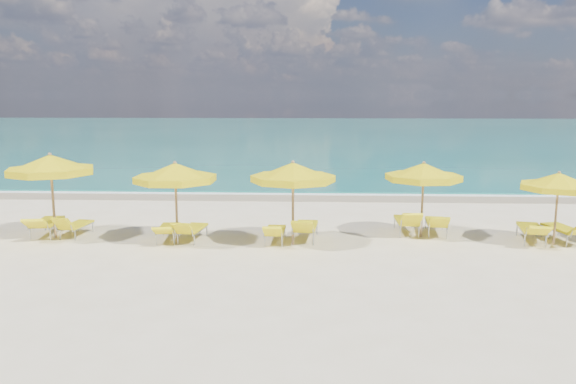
{
  "coord_description": "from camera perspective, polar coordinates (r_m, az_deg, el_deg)",
  "views": [
    {
      "loc": [
        0.78,
        -16.35,
        4.29
      ],
      "look_at": [
        0.0,
        1.5,
        1.2
      ],
      "focal_mm": 35.0,
      "sensor_mm": 36.0,
      "label": 1
    }
  ],
  "objects": [
    {
      "name": "lounger_2_left",
      "position": [
        18.92,
        -23.29,
        -3.36
      ],
      "size": [
        0.89,
        2.07,
        0.8
      ],
      "rotation": [
        0.0,
        0.0,
        0.13
      ],
      "color": "#A5A8AD",
      "rests_on": "ground"
    },
    {
      "name": "lounger_5_right",
      "position": [
        18.15,
        14.81,
        -3.47
      ],
      "size": [
        0.8,
        1.85,
        0.79
      ],
      "rotation": [
        0.0,
        0.0,
        -0.12
      ],
      "color": "#A5A8AD",
      "rests_on": "ground"
    },
    {
      "name": "lounger_6_right",
      "position": [
        18.54,
        26.2,
        -3.87
      ],
      "size": [
        0.94,
        1.92,
        0.81
      ],
      "rotation": [
        0.0,
        0.0,
        0.19
      ],
      "color": "#A5A8AD",
      "rests_on": "ground"
    },
    {
      "name": "whitecap_near",
      "position": [
        34.3,
        -8.93,
        2.5
      ],
      "size": [
        14.0,
        0.36,
        0.05
      ],
      "primitive_type": "cube",
      "color": "white",
      "rests_on": "ground"
    },
    {
      "name": "umbrella_6",
      "position": [
        17.73,
        25.78,
        0.91
      ],
      "size": [
        2.14,
        2.14,
        2.17
      ],
      "rotation": [
        0.0,
        0.0,
        0.0
      ],
      "color": "#9B754D",
      "rests_on": "ground"
    },
    {
      "name": "lounger_4_left",
      "position": [
        16.58,
        -1.32,
        -4.46
      ],
      "size": [
        0.6,
        1.67,
        0.72
      ],
      "rotation": [
        0.0,
        0.0,
        -0.03
      ],
      "color": "#A5A8AD",
      "rests_on": "ground"
    },
    {
      "name": "ground_plane",
      "position": [
        16.92,
        -0.22,
        -4.87
      ],
      "size": [
        120.0,
        120.0,
        0.0
      ],
      "primitive_type": "plane",
      "color": "beige"
    },
    {
      "name": "umbrella_3",
      "position": [
        16.43,
        -11.39,
        1.87
      ],
      "size": [
        3.14,
        3.14,
        2.43
      ],
      "rotation": [
        0.0,
        0.0,
        -0.4
      ],
      "color": "#9B754D",
      "rests_on": "ground"
    },
    {
      "name": "lounger_6_left",
      "position": [
        18.13,
        23.48,
        -3.95
      ],
      "size": [
        0.95,
        2.03,
        0.75
      ],
      "rotation": [
        0.0,
        0.0,
        -0.17
      ],
      "color": "#A5A8AD",
      "rests_on": "ground"
    },
    {
      "name": "lounger_5_left",
      "position": [
        18.04,
        11.95,
        -3.4
      ],
      "size": [
        0.66,
        1.85,
        0.89
      ],
      "rotation": [
        0.0,
        0.0,
        -0.0
      ],
      "color": "#A5A8AD",
      "rests_on": "ground"
    },
    {
      "name": "lounger_4_right",
      "position": [
        16.86,
        1.79,
        -4.1
      ],
      "size": [
        0.81,
        1.98,
        0.85
      ],
      "rotation": [
        0.0,
        0.0,
        -0.09
      ],
      "color": "#A5A8AD",
      "rests_on": "ground"
    },
    {
      "name": "lounger_2_right",
      "position": [
        18.51,
        -20.73,
        -3.59
      ],
      "size": [
        0.71,
        1.64,
        0.78
      ],
      "rotation": [
        0.0,
        0.0,
        -0.11
      ],
      "color": "#A5A8AD",
      "rests_on": "ground"
    },
    {
      "name": "umbrella_2",
      "position": [
        18.18,
        -22.98,
        2.51
      ],
      "size": [
        2.65,
        2.65,
        2.61
      ],
      "rotation": [
        0.0,
        0.0,
        -0.03
      ],
      "color": "#9B754D",
      "rests_on": "ground"
    },
    {
      "name": "lounger_3_right",
      "position": [
        17.04,
        -9.71,
        -4.19
      ],
      "size": [
        0.79,
        1.74,
        0.77
      ],
      "rotation": [
        0.0,
        0.0,
        -0.14
      ],
      "color": "#A5A8AD",
      "rests_on": "ground"
    },
    {
      "name": "lounger_3_left",
      "position": [
        17.19,
        -12.07,
        -4.15
      ],
      "size": [
        0.7,
        1.8,
        0.67
      ],
      "rotation": [
        0.0,
        0.0,
        0.08
      ],
      "color": "#A5A8AD",
      "rests_on": "ground"
    },
    {
      "name": "umbrella_5",
      "position": [
        17.36,
        13.61,
        1.94
      ],
      "size": [
        2.83,
        2.83,
        2.34
      ],
      "rotation": [
        0.0,
        0.0,
        -0.27
      ],
      "color": "#9B754D",
      "rests_on": "ground"
    },
    {
      "name": "wet_sand_band",
      "position": [
        24.14,
        0.61,
        -0.43
      ],
      "size": [
        120.0,
        2.6,
        0.01
      ],
      "primitive_type": "cube",
      "color": "tan",
      "rests_on": "ground"
    },
    {
      "name": "umbrella_4",
      "position": [
        15.96,
        0.51,
        1.94
      ],
      "size": [
        2.56,
        2.56,
        2.47
      ],
      "rotation": [
        0.0,
        0.0,
        0.05
      ],
      "color": "#9B754D",
      "rests_on": "ground"
    },
    {
      "name": "whitecap_far",
      "position": [
        41.21,
        12.6,
        3.59
      ],
      "size": [
        18.0,
        0.3,
        0.05
      ],
      "primitive_type": "cube",
      "color": "white",
      "rests_on": "ground"
    },
    {
      "name": "ocean",
      "position": [
        64.5,
        1.81,
        5.98
      ],
      "size": [
        120.0,
        80.0,
        0.3
      ],
      "primitive_type": "cube",
      "color": "#12655C",
      "rests_on": "ground"
    },
    {
      "name": "foam_line",
      "position": [
        24.93,
        0.67,
        -0.1
      ],
      "size": [
        120.0,
        1.2,
        0.03
      ],
      "primitive_type": "cube",
      "color": "white",
      "rests_on": "ground"
    }
  ]
}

